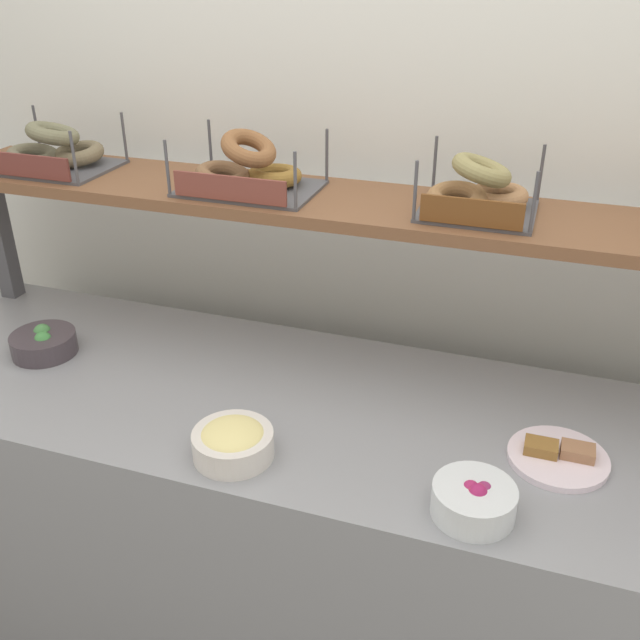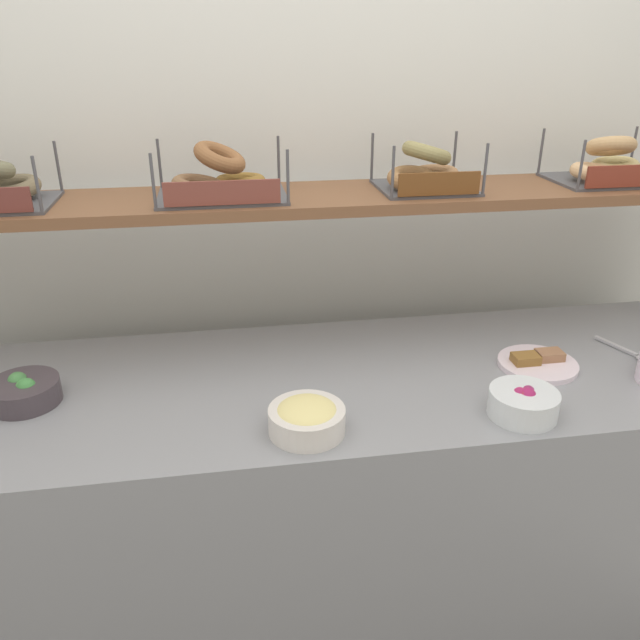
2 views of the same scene
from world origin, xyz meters
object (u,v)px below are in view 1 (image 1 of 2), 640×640
bowl_veggie_mix (44,343)px  bowl_egg_salad (233,441)px  bagel_basket_poppy (55,152)px  bagel_basket_everything (478,193)px  bowl_beet_salad (474,500)px  bagel_basket_cinnamon_raisin (248,172)px  serving_plate_white (558,456)px

bowl_veggie_mix → bowl_egg_salad: bearing=-19.4°
bowl_veggie_mix → bagel_basket_poppy: size_ratio=0.57×
bowl_egg_salad → bagel_basket_everything: bearing=50.9°
bowl_beet_salad → bagel_basket_cinnamon_raisin: bearing=143.2°
bowl_egg_salad → bagel_basket_poppy: 0.99m
bowl_veggie_mix → bagel_basket_cinnamon_raisin: bearing=26.5°
bowl_egg_salad → serving_plate_white: size_ratio=0.83×
bowl_egg_salad → bagel_basket_everything: size_ratio=0.67×
bowl_beet_salad → bagel_basket_cinnamon_raisin: size_ratio=0.48×
bowl_beet_salad → bagel_basket_poppy: bearing=157.9°
bowl_veggie_mix → bagel_basket_cinnamon_raisin: size_ratio=0.51×
bagel_basket_cinnamon_raisin → bowl_veggie_mix: bearing=-153.5°
bowl_veggie_mix → bowl_egg_salad: (0.67, -0.23, 0.01)m
bowl_beet_salad → bowl_veggie_mix: (-1.18, 0.25, -0.00)m
bowl_veggie_mix → bagel_basket_everything: bagel_basket_everything is taller
bowl_egg_salad → serving_plate_white: bowl_egg_salad is taller
bowl_veggie_mix → serving_plate_white: size_ratio=0.81×
bowl_egg_salad → bagel_basket_cinnamon_raisin: 0.68m
bagel_basket_poppy → bagel_basket_cinnamon_raisin: bagel_basket_cinnamon_raisin is taller
bowl_veggie_mix → bagel_basket_everything: 1.19m
serving_plate_white → bagel_basket_poppy: bagel_basket_poppy is taller
bowl_veggie_mix → bagel_basket_poppy: bearing=104.8°
bagel_basket_cinnamon_raisin → bowl_beet_salad: bearing=-36.8°
bowl_beet_salad → bowl_veggie_mix: size_ratio=0.95×
bagel_basket_poppy → bagel_basket_cinnamon_raisin: 0.58m
bagel_basket_cinnamon_raisin → bagel_basket_everything: bagel_basket_cinnamon_raisin is taller
bowl_egg_salad → bowl_veggie_mix: bearing=160.6°
bowl_egg_salad → bagel_basket_everything: 0.78m
bagel_basket_cinnamon_raisin → serving_plate_white: bearing=-19.0°
bagel_basket_poppy → bagel_basket_everything: 1.14m
bagel_basket_poppy → bagel_basket_everything: (1.14, 0.01, 0.00)m
serving_plate_white → bagel_basket_poppy: size_ratio=0.71×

